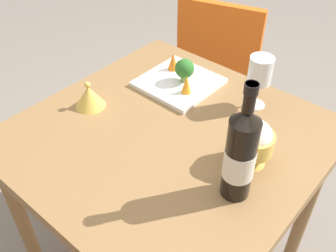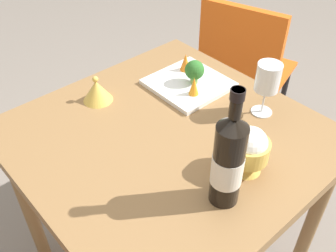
% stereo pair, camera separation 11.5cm
% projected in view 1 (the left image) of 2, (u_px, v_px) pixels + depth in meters
% --- Properties ---
extents(dining_table, '(0.87, 0.87, 0.75)m').
position_uv_depth(dining_table, '(168.00, 155.00, 1.23)').
color(dining_table, olive).
rests_on(dining_table, ground_plane).
extents(chair_near_window, '(0.50, 0.50, 0.85)m').
position_uv_depth(chair_near_window, '(221.00, 60.00, 1.93)').
color(chair_near_window, orange).
rests_on(chair_near_window, ground_plane).
extents(wine_bottle, '(0.08, 0.08, 0.33)m').
position_uv_depth(wine_bottle, '(240.00, 155.00, 0.91)').
color(wine_bottle, black).
rests_on(wine_bottle, dining_table).
extents(wine_glass, '(0.08, 0.08, 0.18)m').
position_uv_depth(wine_glass, '(260.00, 72.00, 1.20)').
color(wine_glass, white).
rests_on(wine_glass, dining_table).
extents(rice_bowl, '(0.11, 0.11, 0.14)m').
position_uv_depth(rice_bowl, '(254.00, 142.00, 1.03)').
color(rice_bowl, gold).
rests_on(rice_bowl, dining_table).
extents(rice_bowl_lid, '(0.10, 0.10, 0.09)m').
position_uv_depth(rice_bowl_lid, '(89.00, 96.00, 1.25)').
color(rice_bowl_lid, gold).
rests_on(rice_bowl_lid, dining_table).
extents(serving_plate, '(0.25, 0.25, 0.02)m').
position_uv_depth(serving_plate, '(179.00, 82.00, 1.37)').
color(serving_plate, white).
rests_on(serving_plate, dining_table).
extents(broccoli_floret, '(0.07, 0.07, 0.09)m').
position_uv_depth(broccoli_floret, '(185.00, 69.00, 1.33)').
color(broccoli_floret, '#729E4C').
rests_on(broccoli_floret, serving_plate).
extents(carrot_garnish_left, '(0.03, 0.03, 0.06)m').
position_uv_depth(carrot_garnish_left, '(186.00, 84.00, 1.29)').
color(carrot_garnish_left, orange).
rests_on(carrot_garnish_left, serving_plate).
extents(carrot_garnish_right, '(0.04, 0.04, 0.07)m').
position_uv_depth(carrot_garnish_right, '(173.00, 61.00, 1.40)').
color(carrot_garnish_right, orange).
rests_on(carrot_garnish_right, serving_plate).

